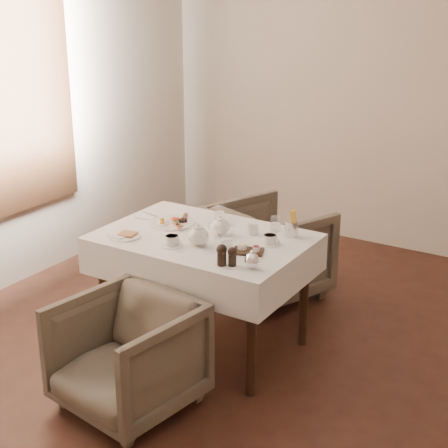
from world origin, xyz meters
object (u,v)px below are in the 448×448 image
at_px(armchair_far, 268,251).
at_px(teapot_centre, 221,225).
at_px(breakfast_plate, 173,222).
at_px(armchair_near, 127,356).
at_px(table, 204,253).

distance_m(armchair_far, teapot_centre, 0.94).
bearing_deg(teapot_centre, breakfast_plate, 159.81).
distance_m(armchair_near, breakfast_plate, 1.04).
xyz_separation_m(table, armchair_far, (-0.02, 0.88, -0.29)).
bearing_deg(armchair_near, breakfast_plate, 118.57).
height_order(table, armchair_near, table).
distance_m(armchair_near, teapot_centre, 1.00).
height_order(table, armchair_far, table).
distance_m(armchair_near, armchair_far, 1.68).
bearing_deg(table, breakfast_plate, 163.85).
relative_size(table, teapot_centre, 7.93).
bearing_deg(armchair_far, table, 112.85).
bearing_deg(breakfast_plate, armchair_near, -69.19).
bearing_deg(teapot_centre, armchair_near, -111.64).
distance_m(table, armchair_near, 0.86).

